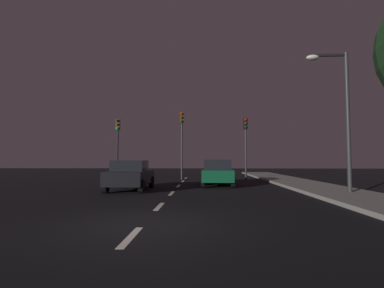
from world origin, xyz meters
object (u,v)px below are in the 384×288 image
(traffic_signal_center, at_px, (182,132))
(street_lamp_right, at_px, (340,107))
(car_stopped_ahead, at_px, (218,172))
(traffic_signal_left, at_px, (118,137))
(traffic_signal_right, at_px, (246,136))
(car_adjacent_lane, at_px, (131,175))

(traffic_signal_center, bearing_deg, street_lamp_right, -52.17)
(car_stopped_ahead, xyz_separation_m, street_lamp_right, (5.15, -4.86, 3.06))
(traffic_signal_left, relative_size, traffic_signal_center, 0.90)
(traffic_signal_center, height_order, car_stopped_ahead, traffic_signal_center)
(traffic_signal_right, relative_size, car_stopped_ahead, 1.08)
(traffic_signal_left, bearing_deg, street_lamp_right, -37.71)
(car_stopped_ahead, bearing_deg, street_lamp_right, -43.30)
(traffic_signal_right, bearing_deg, traffic_signal_center, 179.99)
(street_lamp_right, bearing_deg, traffic_signal_right, 105.16)
(traffic_signal_center, distance_m, traffic_signal_right, 5.03)
(traffic_signal_center, bearing_deg, traffic_signal_left, -179.99)
(car_adjacent_lane, bearing_deg, traffic_signal_left, 111.08)
(traffic_signal_right, xyz_separation_m, car_stopped_ahead, (-2.47, -5.06, -2.62))
(traffic_signal_left, xyz_separation_m, traffic_signal_center, (5.13, 0.00, 0.34))
(traffic_signal_left, height_order, car_adjacent_lane, traffic_signal_left)
(traffic_signal_right, height_order, car_adjacent_lane, traffic_signal_right)
(traffic_signal_left, bearing_deg, traffic_signal_right, 0.00)
(car_adjacent_lane, bearing_deg, traffic_signal_right, 48.55)
(traffic_signal_right, bearing_deg, traffic_signal_left, -180.00)
(car_adjacent_lane, height_order, street_lamp_right, street_lamp_right)
(traffic_signal_right, distance_m, street_lamp_right, 10.29)
(traffic_signal_left, xyz_separation_m, traffic_signal_right, (10.14, 0.00, 0.03))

